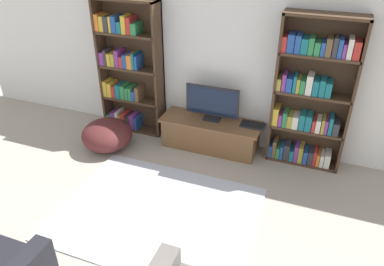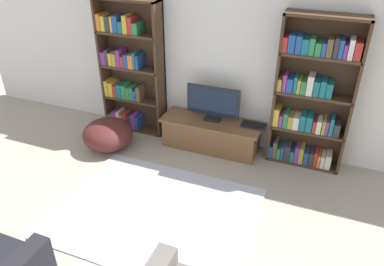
% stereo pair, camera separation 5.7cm
% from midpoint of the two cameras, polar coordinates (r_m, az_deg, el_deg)
% --- Properties ---
extents(wall_back, '(8.80, 0.06, 2.60)m').
position_cam_midpoint_polar(wall_back, '(5.47, 4.11, 11.10)').
color(wall_back, silver).
rests_on(wall_back, ground_plane).
extents(bookshelf_left, '(1.00, 0.30, 2.10)m').
position_cam_midpoint_polar(bookshelf_left, '(5.97, -10.00, 9.53)').
color(bookshelf_left, '#422D1E').
rests_on(bookshelf_left, ground_plane).
extents(bookshelf_right, '(1.00, 0.30, 2.10)m').
position_cam_midpoint_polar(bookshelf_right, '(5.22, 17.32, 5.17)').
color(bookshelf_right, '#422D1E').
rests_on(bookshelf_right, ground_plane).
extents(tv_stand, '(1.50, 0.52, 0.46)m').
position_cam_midpoint_polar(tv_stand, '(5.65, 2.53, -0.16)').
color(tv_stand, brown).
rests_on(tv_stand, ground_plane).
extents(television, '(0.79, 0.16, 0.53)m').
position_cam_midpoint_polar(television, '(5.44, 2.79, 4.65)').
color(television, black).
rests_on(television, tv_stand).
extents(laptop, '(0.35, 0.21, 0.03)m').
position_cam_midpoint_polar(laptop, '(5.46, 8.95, 1.21)').
color(laptop, '#28282D').
rests_on(laptop, tv_stand).
extents(area_rug, '(2.30, 1.82, 0.02)m').
position_cam_midpoint_polar(area_rug, '(4.60, -5.76, -12.02)').
color(area_rug, '#B2B7C1').
rests_on(area_rug, ground_plane).
extents(beanbag_ottoman, '(0.75, 0.75, 0.45)m').
position_cam_midpoint_polar(beanbag_ottoman, '(5.78, -13.08, -0.27)').
color(beanbag_ottoman, '#4C1E1E').
rests_on(beanbag_ottoman, ground_plane).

